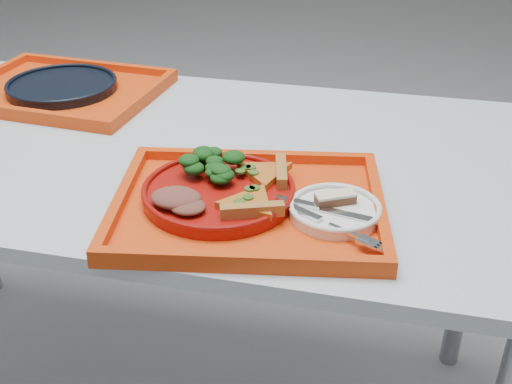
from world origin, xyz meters
The scene contains 13 objects.
table centered at (0.00, 0.00, 0.68)m, with size 1.60×0.80×0.75m.
tray_main centered at (0.27, -0.21, 0.76)m, with size 0.45×0.35×0.01m, color red.
tray_far centered at (-0.29, 0.21, 0.76)m, with size 0.45×0.35×0.01m, color red.
dinner_plate centered at (0.22, -0.20, 0.77)m, with size 0.26×0.26×0.02m, color maroon.
side_plate centered at (0.42, -0.21, 0.77)m, with size 0.15×0.15×0.01m, color white.
navy_plate centered at (-0.29, 0.21, 0.77)m, with size 0.26×0.26×0.02m, color black.
pizza_slice_a centered at (0.28, -0.24, 0.79)m, with size 0.12×0.10×0.02m, color #C77720, non-canonical shape.
pizza_slice_b centered at (0.28, -0.13, 0.79)m, with size 0.12×0.10×0.02m, color #C77720, non-canonical shape.
salad_heap centered at (0.18, -0.15, 0.80)m, with size 0.10×0.09×0.05m, color black.
meat_portion centered at (0.16, -0.26, 0.79)m, with size 0.08×0.07×0.03m, color brown.
dessert_bar centered at (0.41, -0.19, 0.79)m, with size 0.07×0.05×0.02m.
knife centered at (0.41, -0.22, 0.78)m, with size 0.18×0.02×0.01m, color silver.
fork centered at (0.41, -0.26, 0.78)m, with size 0.18×0.02×0.01m, color silver.
Camera 1 is at (0.49, -1.11, 1.32)m, focal length 45.00 mm.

